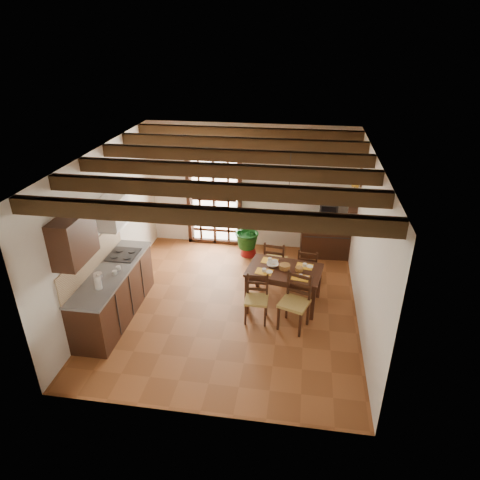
% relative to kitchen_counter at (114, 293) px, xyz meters
% --- Properties ---
extents(ground_plane, '(5.00, 5.00, 0.00)m').
position_rel_kitchen_counter_xyz_m(ground_plane, '(1.96, 0.60, -0.47)').
color(ground_plane, brown).
extents(room_shell, '(4.52, 5.02, 2.81)m').
position_rel_kitchen_counter_xyz_m(room_shell, '(1.96, 0.60, 1.34)').
color(room_shell, silver).
rests_on(room_shell, ground_plane).
extents(ceiling_beams, '(4.50, 4.34, 0.20)m').
position_rel_kitchen_counter_xyz_m(ceiling_beams, '(1.96, 0.60, 2.22)').
color(ceiling_beams, '#301E0E').
rests_on(ceiling_beams, room_shell).
extents(french_door, '(1.26, 0.11, 2.32)m').
position_rel_kitchen_counter_xyz_m(french_door, '(1.16, 3.05, 0.70)').
color(french_door, white).
rests_on(french_door, ground_plane).
extents(kitchen_counter, '(0.64, 2.25, 1.38)m').
position_rel_kitchen_counter_xyz_m(kitchen_counter, '(0.00, 0.00, 0.00)').
color(kitchen_counter, black).
rests_on(kitchen_counter, ground_plane).
extents(upper_cabinet, '(0.35, 0.80, 0.70)m').
position_rel_kitchen_counter_xyz_m(upper_cabinet, '(-0.12, -0.70, 1.38)').
color(upper_cabinet, black).
rests_on(upper_cabinet, room_shell).
extents(range_hood, '(0.38, 0.60, 0.54)m').
position_rel_kitchen_counter_xyz_m(range_hood, '(-0.09, 0.55, 1.26)').
color(range_hood, white).
rests_on(range_hood, room_shell).
extents(counter_items, '(0.50, 1.43, 0.25)m').
position_rel_kitchen_counter_xyz_m(counter_items, '(0.00, 0.09, 0.49)').
color(counter_items, black).
rests_on(counter_items, kitchen_counter).
extents(dining_table, '(1.42, 1.03, 0.70)m').
position_rel_kitchen_counter_xyz_m(dining_table, '(2.88, 0.85, 0.14)').
color(dining_table, '#351A11').
rests_on(dining_table, ground_plane).
extents(chair_near_left, '(0.39, 0.38, 0.84)m').
position_rel_kitchen_counter_xyz_m(chair_near_left, '(2.45, 0.25, -0.21)').
color(chair_near_left, tan).
rests_on(chair_near_left, ground_plane).
extents(chair_near_right, '(0.57, 0.56, 0.97)m').
position_rel_kitchen_counter_xyz_m(chair_near_right, '(3.10, 0.14, -0.17)').
color(chair_near_right, tan).
rests_on(chair_near_right, ground_plane).
extents(chair_far_left, '(0.47, 0.45, 0.91)m').
position_rel_kitchen_counter_xyz_m(chair_far_left, '(2.67, 1.56, -0.19)').
color(chair_far_left, tan).
rests_on(chair_far_left, ground_plane).
extents(chair_far_right, '(0.45, 0.43, 0.85)m').
position_rel_kitchen_counter_xyz_m(chair_far_right, '(3.31, 1.45, -0.21)').
color(chair_far_right, tan).
rests_on(chair_far_right, ground_plane).
extents(table_setting, '(0.95, 0.63, 0.09)m').
position_rel_kitchen_counter_xyz_m(table_setting, '(2.88, 0.85, 0.21)').
color(table_setting, gold).
rests_on(table_setting, dining_table).
extents(table_bowl, '(0.24, 0.24, 0.05)m').
position_rel_kitchen_counter_xyz_m(table_bowl, '(2.66, 0.93, 0.26)').
color(table_bowl, white).
rests_on(table_bowl, dining_table).
extents(sideboard, '(1.10, 0.54, 0.92)m').
position_rel_kitchen_counter_xyz_m(sideboard, '(3.69, 2.83, -0.02)').
color(sideboard, black).
rests_on(sideboard, ground_plane).
extents(crt_tv, '(0.39, 0.37, 0.32)m').
position_rel_kitchen_counter_xyz_m(crt_tv, '(3.69, 2.82, 0.63)').
color(crt_tv, black).
rests_on(crt_tv, sideboard).
extents(fuse_box, '(0.25, 0.03, 0.32)m').
position_rel_kitchen_counter_xyz_m(fuse_box, '(3.46, 3.08, 1.28)').
color(fuse_box, white).
rests_on(fuse_box, room_shell).
extents(plant_pot, '(0.37, 0.37, 0.22)m').
position_rel_kitchen_counter_xyz_m(plant_pot, '(2.01, 2.58, -0.36)').
color(plant_pot, maroon).
rests_on(plant_pot, ground_plane).
extents(potted_plant, '(2.33, 2.11, 2.23)m').
position_rel_kitchen_counter_xyz_m(potted_plant, '(2.01, 2.58, 0.10)').
color(potted_plant, '#144C19').
rests_on(potted_plant, ground_plane).
extents(wall_shelf, '(0.20, 0.42, 0.20)m').
position_rel_kitchen_counter_xyz_m(wall_shelf, '(4.10, 2.20, 1.04)').
color(wall_shelf, black).
rests_on(wall_shelf, room_shell).
extents(shelf_vase, '(0.15, 0.15, 0.15)m').
position_rel_kitchen_counter_xyz_m(shelf_vase, '(4.10, 2.20, 1.18)').
color(shelf_vase, '#B2BFB2').
rests_on(shelf_vase, wall_shelf).
extents(shelf_flowers, '(0.14, 0.14, 0.36)m').
position_rel_kitchen_counter_xyz_m(shelf_flowers, '(4.10, 2.20, 1.38)').
color(shelf_flowers, gold).
rests_on(shelf_flowers, shelf_vase).
extents(framed_picture, '(0.03, 0.32, 0.32)m').
position_rel_kitchen_counter_xyz_m(framed_picture, '(4.18, 2.20, 1.58)').
color(framed_picture, brown).
rests_on(framed_picture, room_shell).
extents(pendant_lamp, '(0.36, 0.36, 0.84)m').
position_rel_kitchen_counter_xyz_m(pendant_lamp, '(2.88, 0.95, 1.60)').
color(pendant_lamp, black).
rests_on(pendant_lamp, room_shell).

